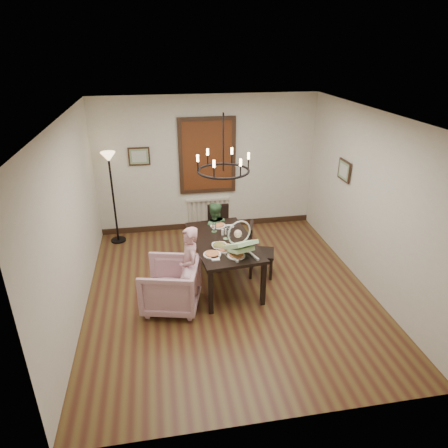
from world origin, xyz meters
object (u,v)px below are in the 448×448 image
object	(u,v)px
armchair	(170,286)
seated_man	(214,237)
chair_far	(219,230)
baby_bouncer	(240,243)
chair_right	(262,250)
elderly_woman	(190,274)
drinking_glass	(229,235)
floor_lamp	(114,200)
dining_table	(223,245)

from	to	relation	value
armchair	seated_man	world-z (taller)	seated_man
chair_far	baby_bouncer	size ratio (longest dim) A/B	1.64
chair_right	elderly_woman	world-z (taller)	elderly_woman
chair_right	baby_bouncer	bearing A→B (deg)	156.99
elderly_woman	drinking_glass	world-z (taller)	elderly_woman
drinking_glass	floor_lamp	world-z (taller)	floor_lamp
chair_right	armchair	distance (m)	1.73
chair_far	seated_man	distance (m)	0.31
chair_right	seated_man	world-z (taller)	chair_right
elderly_woman	baby_bouncer	xyz separation A→B (m)	(0.76, 0.02, 0.43)
elderly_woman	floor_lamp	distance (m)	2.72
chair_right	chair_far	bearing A→B (deg)	49.19
elderly_woman	drinking_glass	size ratio (longest dim) A/B	8.30
dining_table	drinking_glass	distance (m)	0.18
floor_lamp	chair_far	bearing A→B (deg)	-22.68
chair_far	seated_man	size ratio (longest dim) A/B	0.98
chair_right	armchair	size ratio (longest dim) A/B	1.14
chair_right	seated_man	xyz separation A→B (m)	(-0.72, 0.64, -0.00)
armchair	baby_bouncer	world-z (taller)	baby_bouncer
chair_far	baby_bouncer	xyz separation A→B (m)	(0.06, -1.54, 0.51)
dining_table	armchair	size ratio (longest dim) A/B	2.12
chair_right	baby_bouncer	size ratio (longest dim) A/B	1.69
seated_man	floor_lamp	distance (m)	2.16
drinking_glass	floor_lamp	size ratio (longest dim) A/B	0.07
drinking_glass	floor_lamp	distance (m)	2.67
armchair	baby_bouncer	xyz separation A→B (m)	(1.06, 0.05, 0.59)
chair_right	armchair	world-z (taller)	chair_right
chair_right	elderly_woman	size ratio (longest dim) A/B	0.89
chair_far	drinking_glass	distance (m)	1.08
dining_table	floor_lamp	xyz separation A→B (m)	(-1.85, 1.87, 0.20)
chair_right	dining_table	bearing A→B (deg)	117.71
drinking_glass	dining_table	bearing A→B (deg)	-159.11
dining_table	chair_far	xyz separation A→B (m)	(0.10, 1.05, -0.24)
armchair	seated_man	distance (m)	1.58
chair_far	chair_right	size ratio (longest dim) A/B	0.97
elderly_woman	baby_bouncer	distance (m)	0.88
chair_far	armchair	distance (m)	1.89
chair_right	baby_bouncer	world-z (taller)	baby_bouncer
chair_far	elderly_woman	xyz separation A→B (m)	(-0.70, -1.57, 0.07)
drinking_glass	floor_lamp	xyz separation A→B (m)	(-1.95, 1.83, 0.05)
chair_right	elderly_woman	distance (m)	1.44
seated_man	drinking_glass	size ratio (longest dim) A/B	7.29
dining_table	drinking_glass	bearing A→B (deg)	15.15
armchair	dining_table	bearing A→B (deg)	135.13
baby_bouncer	floor_lamp	bearing A→B (deg)	112.87
chair_right	seated_man	size ratio (longest dim) A/B	1.01
chair_far	seated_man	xyz separation A→B (m)	(-0.14, -0.27, 0.01)
elderly_woman	chair_right	bearing A→B (deg)	107.50
dining_table	drinking_glass	xyz separation A→B (m)	(0.09, 0.04, 0.15)
dining_table	baby_bouncer	size ratio (longest dim) A/B	3.14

